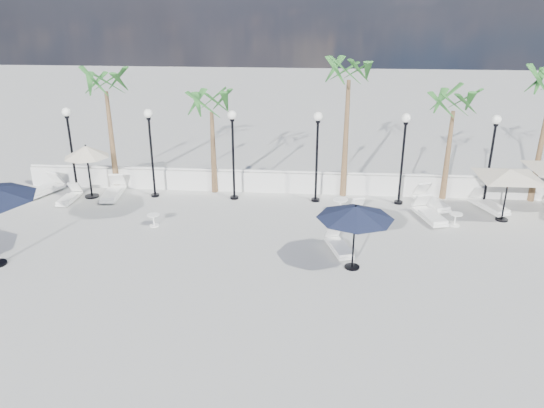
# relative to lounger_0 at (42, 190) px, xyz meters

# --- Properties ---
(ground) EXTENTS (100.00, 100.00, 0.00)m
(ground) POSITION_rel_lounger_0_xyz_m (11.99, -6.22, -0.27)
(ground) COLOR #B0AFAA
(ground) RESTS_ON ground
(balustrade) EXTENTS (26.00, 0.30, 1.01)m
(balustrade) POSITION_rel_lounger_0_xyz_m (11.99, 1.28, 0.20)
(balustrade) COLOR silver
(balustrade) RESTS_ON ground
(lamppost_0) EXTENTS (0.36, 0.36, 3.84)m
(lamppost_0) POSITION_rel_lounger_0_xyz_m (1.49, 0.28, 2.23)
(lamppost_0) COLOR black
(lamppost_0) RESTS_ON ground
(lamppost_1) EXTENTS (0.36, 0.36, 3.84)m
(lamppost_1) POSITION_rel_lounger_0_xyz_m (4.99, 0.28, 2.23)
(lamppost_1) COLOR black
(lamppost_1) RESTS_ON ground
(lamppost_2) EXTENTS (0.36, 0.36, 3.84)m
(lamppost_2) POSITION_rel_lounger_0_xyz_m (8.49, 0.28, 2.23)
(lamppost_2) COLOR black
(lamppost_2) RESTS_ON ground
(lamppost_3) EXTENTS (0.36, 0.36, 3.84)m
(lamppost_3) POSITION_rel_lounger_0_xyz_m (11.99, 0.28, 2.23)
(lamppost_3) COLOR black
(lamppost_3) RESTS_ON ground
(lamppost_4) EXTENTS (0.36, 0.36, 3.84)m
(lamppost_4) POSITION_rel_lounger_0_xyz_m (15.49, 0.28, 2.23)
(lamppost_4) COLOR black
(lamppost_4) RESTS_ON ground
(lamppost_5) EXTENTS (0.36, 0.36, 3.84)m
(lamppost_5) POSITION_rel_lounger_0_xyz_m (18.99, 0.28, 2.23)
(lamppost_5) COLOR black
(lamppost_5) RESTS_ON ground
(palm_0) EXTENTS (2.60, 2.60, 5.50)m
(palm_0) POSITION_rel_lounger_0_xyz_m (2.99, 1.08, 4.27)
(palm_0) COLOR brown
(palm_0) RESTS_ON ground
(palm_1) EXTENTS (2.60, 2.60, 4.70)m
(palm_1) POSITION_rel_lounger_0_xyz_m (7.49, 1.08, 3.49)
(palm_1) COLOR brown
(palm_1) RESTS_ON ground
(palm_2) EXTENTS (2.60, 2.60, 6.10)m
(palm_2) POSITION_rel_lounger_0_xyz_m (13.19, 1.08, 4.85)
(palm_2) COLOR brown
(palm_2) RESTS_ON ground
(palm_3) EXTENTS (2.60, 2.60, 4.90)m
(palm_3) POSITION_rel_lounger_0_xyz_m (17.49, 1.08, 3.68)
(palm_3) COLOR brown
(palm_3) RESTS_ON ground
(lounger_0) EXTENTS (1.43, 2.21, 0.79)m
(lounger_0) POSITION_rel_lounger_0_xyz_m (0.00, 0.00, 0.00)
(lounger_0) COLOR white
(lounger_0) RESTS_ON ground
(lounger_1) EXTENTS (0.54, 1.63, 0.61)m
(lounger_1) POSITION_rel_lounger_0_xyz_m (1.55, -0.66, -0.06)
(lounger_1) COLOR white
(lounger_1) RESTS_ON ground
(lounger_2) EXTENTS (0.85, 2.09, 0.76)m
(lounger_2) POSITION_rel_lounger_0_xyz_m (3.22, 0.00, -0.01)
(lounger_2) COLOR white
(lounger_2) RESTS_ON ground
(lounger_3) EXTENTS (0.95, 1.72, 0.62)m
(lounger_3) POSITION_rel_lounger_0_xyz_m (13.84, -1.54, -0.06)
(lounger_3) COLOR white
(lounger_3) RESTS_ON ground
(lounger_4) EXTENTS (1.15, 2.07, 0.74)m
(lounger_4) POSITION_rel_lounger_0_xyz_m (16.45, -1.40, -0.02)
(lounger_4) COLOR white
(lounger_4) RESTS_ON ground
(lounger_5) EXTENTS (1.00, 1.77, 0.63)m
(lounger_5) POSITION_rel_lounger_0_xyz_m (12.82, -4.45, -0.05)
(lounger_5) COLOR white
(lounger_5) RESTS_ON ground
(lounger_7) EXTENTS (1.32, 2.09, 0.75)m
(lounger_7) POSITION_rel_lounger_0_xyz_m (16.76, -0.01, -0.01)
(lounger_7) COLOR white
(lounger_7) RESTS_ON ground
(lounger_8) EXTENTS (1.31, 2.04, 0.73)m
(lounger_8) POSITION_rel_lounger_0_xyz_m (19.05, -0.17, -0.02)
(lounger_8) COLOR white
(lounger_8) RESTS_ON ground
(side_table_0) EXTENTS (0.48, 0.48, 0.47)m
(side_table_0) POSITION_rel_lounger_0_xyz_m (5.86, -2.84, 0.02)
(side_table_0) COLOR white
(side_table_0) RESTS_ON ground
(side_table_1) EXTENTS (0.59, 0.59, 0.58)m
(side_table_1) POSITION_rel_lounger_0_xyz_m (13.00, -0.92, 0.08)
(side_table_1) COLOR white
(side_table_1) RESTS_ON ground
(side_table_2) EXTENTS (0.51, 0.51, 0.50)m
(side_table_2) POSITION_rel_lounger_0_xyz_m (17.32, -1.87, 0.03)
(side_table_2) COLOR white
(side_table_2) RESTS_ON ground
(parasol_navy_mid) EXTENTS (2.45, 2.45, 2.20)m
(parasol_navy_mid) POSITION_rel_lounger_0_xyz_m (13.21, -5.58, 1.67)
(parasol_navy_mid) COLOR black
(parasol_navy_mid) RESTS_ON ground
(parasol_cream_sq_b) EXTENTS (4.50, 4.50, 2.26)m
(parasol_cream_sq_b) POSITION_rel_lounger_0_xyz_m (19.28, -1.20, 1.82)
(parasol_cream_sq_b) COLOR black
(parasol_cream_sq_b) RESTS_ON ground
(parasol_cream_small) EXTENTS (1.92, 1.92, 2.36)m
(parasol_cream_small) POSITION_rel_lounger_0_xyz_m (2.26, -0.02, 1.75)
(parasol_cream_small) COLOR black
(parasol_cream_small) RESTS_ON ground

